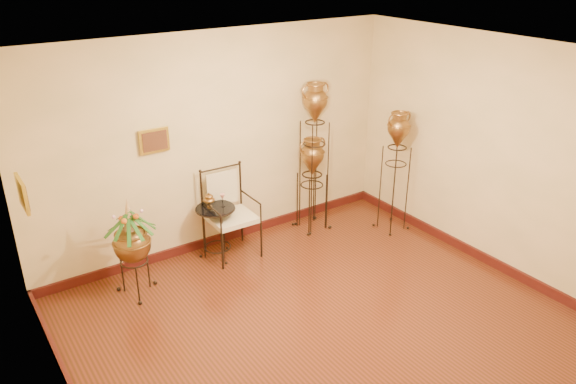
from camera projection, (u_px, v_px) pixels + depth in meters
ground at (338, 338)px, 5.76m from camera, size 5.00×5.00×0.00m
room_shell at (344, 183)px, 5.06m from camera, size 5.02×5.02×2.81m
amphora_tall at (314, 156)px, 7.59m from camera, size 0.52×0.52×2.09m
amphora_mid at (395, 171)px, 7.64m from camera, size 0.48×0.48×1.72m
amphora_short at (312, 184)px, 7.74m from camera, size 0.52×0.52×1.35m
planter_urn at (132, 241)px, 6.23m from camera, size 0.87×0.87×1.22m
armchair at (232, 215)px, 7.08m from camera, size 0.65×0.61×1.14m
side_table at (217, 231)px, 7.10m from camera, size 0.54×0.54×0.89m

